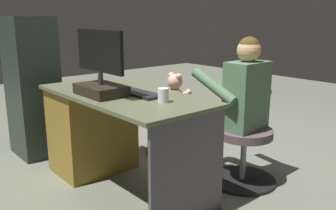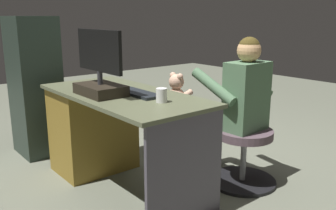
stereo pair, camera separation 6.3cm
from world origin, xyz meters
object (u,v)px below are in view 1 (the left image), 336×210
object	(u,v)px
desk	(99,127)
keyboard	(138,93)
tv_remote	(92,87)
person	(237,100)
computer_mouse	(113,85)
cup	(163,95)
office_chair_teddy	(175,127)
teddy_bear	(176,93)
monitor	(100,75)
visitor_chair	(244,151)

from	to	relation	value
desk	keyboard	bearing A→B (deg)	-173.24
tv_remote	person	world-z (taller)	person
computer_mouse	cup	xyz separation A→B (m)	(-0.61, 0.01, 0.03)
office_chair_teddy	teddy_bear	xyz separation A→B (m)	(-0.00, -0.01, 0.32)
monitor	cup	distance (m)	0.48
visitor_chair	person	size ratio (longest dim) A/B	0.46
computer_mouse	person	size ratio (longest dim) A/B	0.09
desk	computer_mouse	size ratio (longest dim) A/B	14.38
teddy_bear	person	world-z (taller)	person
computer_mouse	teddy_bear	distance (m)	0.75
desk	monitor	bearing A→B (deg)	155.00
visitor_chair	computer_mouse	bearing A→B (deg)	43.45
desk	teddy_bear	xyz separation A→B (m)	(-0.05, -0.78, 0.18)
keyboard	office_chair_teddy	bearing A→B (deg)	-60.28
keyboard	visitor_chair	bearing A→B (deg)	-120.82
desk	person	size ratio (longest dim) A/B	1.25
person	office_chair_teddy	bearing A→B (deg)	-1.94
keyboard	person	world-z (taller)	person
monitor	office_chair_teddy	bearing A→B (deg)	-74.09
office_chair_teddy	desk	bearing A→B (deg)	86.12
keyboard	desk	bearing A→B (deg)	6.76
desk	monitor	size ratio (longest dim) A/B	2.57
office_chair_teddy	visitor_chair	distance (m)	0.81
monitor	visitor_chair	distance (m)	1.21
keyboard	computer_mouse	xyz separation A→B (m)	(0.31, 0.00, 0.01)
teddy_bear	visitor_chair	distance (m)	0.87
keyboard	tv_remote	distance (m)	0.42
keyboard	office_chair_teddy	size ratio (longest dim) A/B	0.78
cup	person	xyz separation A→B (m)	(-0.02, -0.70, -0.13)
tv_remote	office_chair_teddy	world-z (taller)	tv_remote
computer_mouse	person	bearing A→B (deg)	-132.55
desk	cup	size ratio (longest dim) A/B	15.47
keyboard	person	distance (m)	0.76
tv_remote	keyboard	bearing A→B (deg)	-173.97
computer_mouse	monitor	bearing A→B (deg)	130.50
keyboard	person	xyz separation A→B (m)	(-0.32, -0.68, -0.10)
tv_remote	person	xyz separation A→B (m)	(-0.71, -0.82, -0.09)
teddy_bear	visitor_chair	size ratio (longest dim) A/B	0.64
desk	computer_mouse	xyz separation A→B (m)	(-0.14, -0.05, 0.35)
keyboard	computer_mouse	world-z (taller)	computer_mouse
office_chair_teddy	person	size ratio (longest dim) A/B	0.49
office_chair_teddy	teddy_bear	distance (m)	0.32
monitor	teddy_bear	size ratio (longest dim) A/B	1.65
teddy_bear	person	size ratio (longest dim) A/B	0.30
cup	keyboard	bearing A→B (deg)	-3.00
keyboard	visitor_chair	xyz separation A→B (m)	(-0.41, -0.68, -0.48)
teddy_bear	monitor	bearing A→B (deg)	105.71
tv_remote	office_chair_teddy	distance (m)	0.97
cup	teddy_bear	bearing A→B (deg)	-46.57
cup	person	distance (m)	0.71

